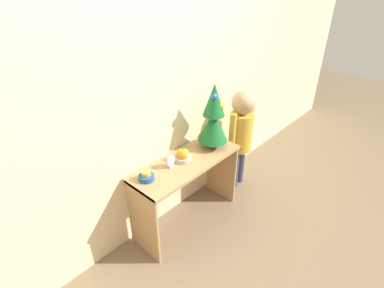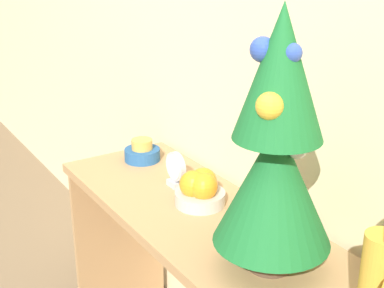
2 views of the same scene
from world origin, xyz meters
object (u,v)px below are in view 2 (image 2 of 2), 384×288
Objects in this scene: fruit_bowl at (200,189)px; desk_clock at (176,170)px; mini_tree at (276,148)px; singing_bowl at (142,152)px.

desk_clock is at bearing 178.13° from fruit_bowl.
mini_tree reaches higher than fruit_bowl.
fruit_bowl is 1.31× the size of desk_clock.
fruit_bowl is at bearing -2.69° from singing_bowl.
fruit_bowl is (-0.36, 0.04, -0.25)m from mini_tree.
mini_tree is at bearing -5.19° from desk_clock.
singing_bowl is 0.26m from desk_clock.
singing_bowl is at bearing 176.83° from desk_clock.
desk_clock is (-0.51, 0.05, -0.25)m from mini_tree.
mini_tree is 0.82m from singing_bowl.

